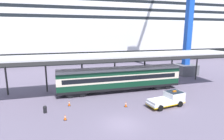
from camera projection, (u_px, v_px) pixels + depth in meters
name	position (u px, v px, depth m)	size (l,w,h in m)	color
ground_plane	(122.00, 124.00, 20.57)	(400.00, 400.00, 0.00)	slate
cruise_ship	(53.00, 23.00, 64.98)	(158.16, 24.47, 38.33)	black
platform_canopy	(120.00, 56.00, 31.07)	(42.07, 6.34, 6.31)	silver
train_carriage	(120.00, 78.00, 31.38)	(20.88, 2.81, 4.11)	black
service_truck	(169.00, 99.00, 25.43)	(5.45, 2.87, 2.02)	white
traffic_cone_near	(69.00, 103.00, 25.50)	(0.36, 0.36, 0.75)	black
traffic_cone_mid	(126.00, 104.00, 25.13)	(0.36, 0.36, 0.77)	black
traffic_cone_far	(65.00, 117.00, 21.35)	(0.36, 0.36, 0.67)	black
quay_bollard	(45.00, 109.00, 23.23)	(0.48, 0.48, 0.96)	black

